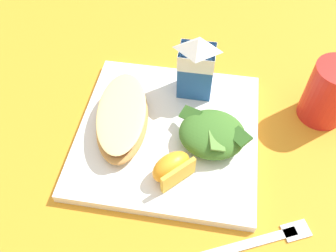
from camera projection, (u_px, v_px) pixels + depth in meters
name	position (u px, v px, depth m)	size (l,w,h in m)	color
ground	(168.00, 136.00, 0.58)	(3.00, 3.00, 0.00)	orange
white_plate	(168.00, 133.00, 0.57)	(0.28, 0.28, 0.02)	white
cheesy_pizza_bread	(122.00, 119.00, 0.56)	(0.10, 0.18, 0.04)	tan
green_salad_pile	(212.00, 134.00, 0.54)	(0.11, 0.09, 0.04)	#3D7028
milk_carton	(196.00, 65.00, 0.57)	(0.06, 0.04, 0.11)	#23569E
orange_wedge_front	(172.00, 168.00, 0.50)	(0.07, 0.07, 0.04)	orange
metal_fork	(255.00, 242.00, 0.47)	(0.18, 0.09, 0.01)	silver
drinking_red_cup	(329.00, 93.00, 0.57)	(0.07, 0.07, 0.10)	red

